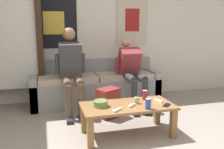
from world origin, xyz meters
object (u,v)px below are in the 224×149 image
at_px(person_seated_adult, 71,67).
at_px(backpack, 109,103).
at_px(drink_can_red, 145,95).
at_px(game_controller_near_left, 158,101).
at_px(coffee_table, 128,110).
at_px(game_controller_near_right, 132,106).
at_px(couch, 96,87).
at_px(pillar_candle, 137,100).
at_px(ceramic_bowl, 101,103).
at_px(cell_phone, 167,105).
at_px(game_controller_far_center, 117,110).
at_px(drink_can_blue, 148,104).
at_px(person_seated_teen, 131,69).

bearing_deg(person_seated_adult, backpack, -39.28).
xyz_separation_m(drink_can_red, game_controller_near_left, (0.13, -0.13, -0.05)).
relative_size(coffee_table, game_controller_near_right, 8.63).
bearing_deg(backpack, couch, 92.74).
bearing_deg(drink_can_red, pillar_candle, -142.90).
xyz_separation_m(ceramic_bowl, game_controller_near_left, (0.75, -0.00, -0.03)).
height_order(game_controller_near_left, cell_phone, game_controller_near_left).
bearing_deg(game_controller_far_center, pillar_candle, 32.69).
xyz_separation_m(pillar_candle, drink_can_blue, (0.06, -0.23, 0.02)).
xyz_separation_m(ceramic_bowl, drink_can_blue, (0.51, -0.23, 0.02)).
height_order(couch, game_controller_near_right, couch).
xyz_separation_m(drink_can_blue, game_controller_near_left, (0.24, 0.23, -0.05)).
bearing_deg(couch, game_controller_near_left, -69.43).
distance_m(couch, game_controller_far_center, 1.59).
bearing_deg(cell_phone, coffee_table, 161.67).
relative_size(ceramic_bowl, cell_phone, 1.26).
xyz_separation_m(couch, ceramic_bowl, (-0.23, -1.38, 0.15)).
distance_m(drink_can_blue, game_controller_near_left, 0.33).
xyz_separation_m(backpack, ceramic_bowl, (-0.26, -0.64, 0.23)).
distance_m(person_seated_teen, cell_phone, 1.26).
height_order(pillar_candle, drink_can_blue, drink_can_blue).
relative_size(person_seated_teen, drink_can_red, 9.08).
xyz_separation_m(game_controller_near_left, game_controller_far_center, (-0.61, -0.20, 0.00)).
distance_m(person_seated_teen, backpack, 0.79).
height_order(couch, game_controller_near_left, couch).
bearing_deg(coffee_table, drink_can_red, 26.62).
relative_size(game_controller_near_left, game_controller_far_center, 1.07).
bearing_deg(person_seated_adult, pillar_candle, -56.80).
height_order(person_seated_teen, drink_can_red, person_seated_teen).
relative_size(coffee_table, drink_can_blue, 9.07).
relative_size(drink_can_red, game_controller_near_left, 0.85).
distance_m(person_seated_adult, game_controller_far_center, 1.33).
height_order(couch, game_controller_far_center, couch).
bearing_deg(drink_can_red, game_controller_far_center, -145.75).
relative_size(drink_can_red, game_controller_near_right, 0.95).
bearing_deg(coffee_table, drink_can_blue, -49.51).
distance_m(couch, drink_can_blue, 1.64).
bearing_deg(couch, person_seated_adult, -143.16).
height_order(person_seated_adult, cell_phone, person_seated_adult).
xyz_separation_m(person_seated_teen, drink_can_red, (-0.15, -0.95, -0.17)).
relative_size(couch, coffee_table, 1.94).
bearing_deg(game_controller_near_right, pillar_candle, 43.15).
distance_m(ceramic_bowl, game_controller_near_right, 0.37).
bearing_deg(backpack, drink_can_blue, -74.17).
xyz_separation_m(couch, cell_phone, (0.55, -1.55, 0.11)).
bearing_deg(drink_can_red, game_controller_near_right, -140.48).
bearing_deg(person_seated_adult, coffee_table, -62.24).
relative_size(backpack, game_controller_near_right, 3.30).
bearing_deg(person_seated_adult, person_seated_teen, 1.97).
bearing_deg(drink_can_blue, game_controller_far_center, 175.85).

